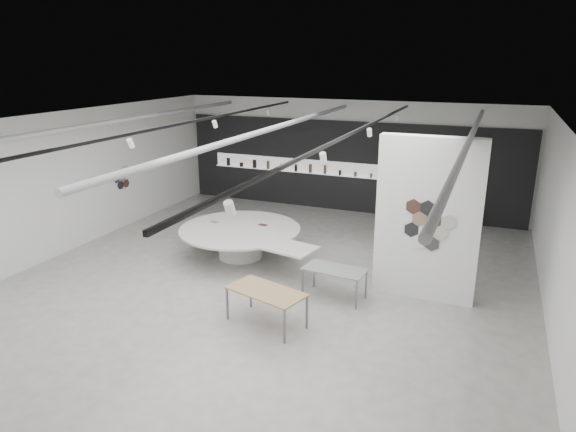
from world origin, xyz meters
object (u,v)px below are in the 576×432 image
at_px(kitchen_counter, 447,212).
at_px(display_island, 242,239).
at_px(sample_table_wood, 266,293).
at_px(partition_column, 428,220).
at_px(sample_table_stone, 335,271).

bearing_deg(kitchen_counter, display_island, -134.41).
xyz_separation_m(sample_table_wood, kitchen_counter, (2.67, 7.98, -0.26)).
height_order(partition_column, sample_table_stone, partition_column).
distance_m(sample_table_wood, sample_table_stone, 1.88).
bearing_deg(sample_table_stone, display_island, 155.22).
height_order(sample_table_wood, sample_table_stone, sample_table_wood).
bearing_deg(sample_table_wood, kitchen_counter, 71.53).
height_order(display_island, kitchen_counter, kitchen_counter).
bearing_deg(partition_column, sample_table_wood, -137.64).
height_order(display_island, sample_table_stone, display_island).
bearing_deg(sample_table_wood, partition_column, 42.36).
xyz_separation_m(display_island, sample_table_stone, (3.00, -1.39, 0.10)).
bearing_deg(sample_table_wood, display_island, 124.68).
relative_size(sample_table_stone, kitchen_counter, 0.95).
bearing_deg(partition_column, display_island, 173.25).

